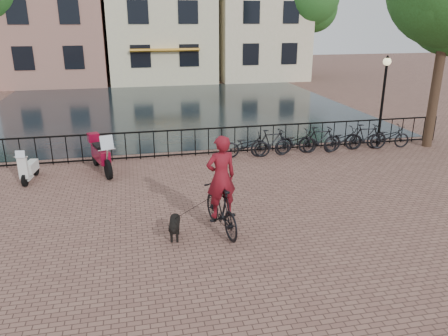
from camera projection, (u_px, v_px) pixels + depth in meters
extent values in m
plane|color=brown|center=(256.00, 272.00, 8.80)|extent=(100.00, 100.00, 0.00)
plane|color=black|center=(171.00, 108.00, 24.77)|extent=(20.00, 20.00, 0.00)
cube|color=black|center=(195.00, 129.00, 15.86)|extent=(20.00, 0.05, 0.05)
cube|color=black|center=(195.00, 153.00, 16.16)|extent=(20.00, 0.05, 0.05)
cube|color=#996659|center=(52.00, 1.00, 33.03)|extent=(7.50, 9.00, 12.00)
cube|color=beige|center=(158.00, 9.00, 34.80)|extent=(8.00, 9.00, 11.00)
cube|color=orange|center=(165.00, 50.00, 31.41)|extent=(5.00, 0.60, 0.15)
cylinder|color=black|center=(438.00, 75.00, 16.47)|extent=(0.36, 0.36, 5.60)
cylinder|color=black|center=(306.00, 42.00, 35.16)|extent=(0.36, 0.36, 5.95)
cylinder|color=black|center=(382.00, 107.00, 16.74)|extent=(0.10, 0.10, 3.20)
sphere|color=beige|center=(387.00, 62.00, 16.18)|extent=(0.30, 0.30, 0.30)
imported|color=black|center=(221.00, 207.00, 10.30)|extent=(0.91, 2.08, 1.21)
imported|color=maroon|center=(221.00, 169.00, 9.99)|extent=(0.95, 0.71, 2.37)
imported|color=black|center=(247.00, 145.00, 15.84)|extent=(1.78, 0.81, 0.90)
imported|color=black|center=(272.00, 143.00, 16.02)|extent=(1.70, 0.63, 1.00)
imported|color=black|center=(296.00, 142.00, 16.22)|extent=(1.76, 0.73, 0.90)
imported|color=black|center=(320.00, 140.00, 16.40)|extent=(1.69, 0.56, 1.00)
imported|color=black|center=(343.00, 139.00, 16.61)|extent=(1.79, 0.85, 0.90)
imported|color=black|center=(366.00, 137.00, 16.78)|extent=(1.70, 0.63, 1.00)
imported|color=black|center=(388.00, 137.00, 16.99)|extent=(1.77, 0.76, 0.90)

